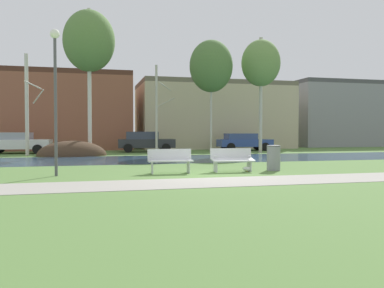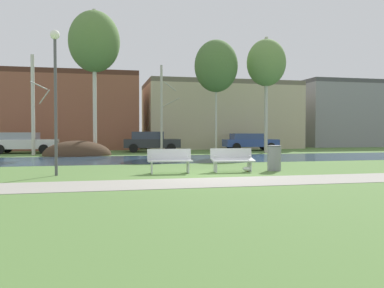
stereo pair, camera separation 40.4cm
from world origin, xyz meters
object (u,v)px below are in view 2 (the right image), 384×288
at_px(parked_hatch_third_blue, 249,141).
at_px(bench_right, 232,159).
at_px(trash_bin, 274,158).
at_px(seagull, 247,168).
at_px(parked_van_nearest_white, 24,142).
at_px(parked_sedan_second_dark, 151,141).
at_px(streetlamp, 55,77).
at_px(bench_left, 170,160).

bearing_deg(parked_hatch_third_blue, bench_right, -113.01).
relative_size(bench_right, parked_hatch_third_blue, 0.38).
height_order(trash_bin, parked_hatch_third_blue, parked_hatch_third_blue).
distance_m(seagull, parked_van_nearest_white, 18.76).
relative_size(bench_right, trash_bin, 1.67).
bearing_deg(trash_bin, bench_right, -179.55).
xyz_separation_m(bench_right, seagull, (0.53, -0.20, -0.34)).
xyz_separation_m(parked_van_nearest_white, parked_sedan_second_dark, (8.80, 0.11, 0.02)).
distance_m(streetlamp, parked_hatch_third_blue, 20.37).
bearing_deg(bench_left, trash_bin, 0.19).
bearing_deg(parked_sedan_second_dark, trash_bin, -79.31).
xyz_separation_m(bench_left, streetlamp, (-3.91, 0.07, 2.86)).
bearing_deg(seagull, parked_sedan_second_dark, 96.37).
distance_m(trash_bin, parked_sedan_second_dark, 15.68).
height_order(bench_right, trash_bin, trash_bin).
bearing_deg(bench_right, parked_van_nearest_white, 123.20).
bearing_deg(seagull, bench_right, 159.39).
bearing_deg(streetlamp, parked_van_nearest_white, 103.82).
distance_m(bench_left, parked_sedan_second_dark, 15.47).
bearing_deg(seagull, parked_hatch_third_blue, 68.89).
relative_size(seagull, streetlamp, 0.08).
bearing_deg(bench_left, parked_van_nearest_white, 116.57).
distance_m(seagull, parked_hatch_third_blue, 16.97).
relative_size(seagull, parked_hatch_third_blue, 0.10).
relative_size(trash_bin, seagull, 2.33).
xyz_separation_m(bench_left, parked_van_nearest_white, (-7.65, 15.31, 0.30)).
bearing_deg(parked_hatch_third_blue, trash_bin, -107.58).
bearing_deg(parked_van_nearest_white, bench_left, -63.43).
xyz_separation_m(bench_right, streetlamp, (-6.27, 0.07, 2.86)).
relative_size(bench_right, parked_van_nearest_white, 0.37).
xyz_separation_m(trash_bin, seagull, (-1.16, -0.21, -0.37)).
height_order(parked_van_nearest_white, parked_hatch_third_blue, parked_van_nearest_white).
xyz_separation_m(trash_bin, streetlamp, (-7.96, 0.06, 2.83)).
bearing_deg(bench_right, parked_hatch_third_blue, 66.99).
xyz_separation_m(bench_left, bench_right, (2.36, 0.00, 0.00)).
relative_size(bench_left, parked_hatch_third_blue, 0.38).
bearing_deg(parked_sedan_second_dark, seagull, -83.63).
relative_size(bench_left, seagull, 3.91).
distance_m(seagull, parked_sedan_second_dark, 15.73).
xyz_separation_m(bench_left, parked_sedan_second_dark, (1.14, 15.42, 0.31)).
relative_size(seagull, parked_sedan_second_dark, 0.10).
bearing_deg(parked_van_nearest_white, parked_hatch_third_blue, 1.10).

